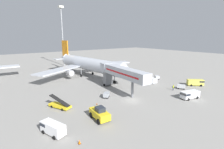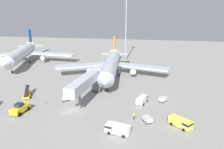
{
  "view_description": "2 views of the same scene",
  "coord_description": "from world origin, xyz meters",
  "views": [
    {
      "loc": [
        -28.9,
        -30.21,
        16.48
      ],
      "look_at": [
        7.08,
        17.89,
        2.71
      ],
      "focal_mm": 27.0,
      "sensor_mm": 36.0,
      "label": 1
    },
    {
      "loc": [
        19.96,
        -47.7,
        24.73
      ],
      "look_at": [
        6.75,
        20.35,
        4.28
      ],
      "focal_mm": 34.34,
      "sensor_mm": 36.0,
      "label": 2
    }
  ],
  "objects": [
    {
      "name": "ground_plane",
      "position": [
        0.0,
        0.0,
        0.0
      ],
      "size": [
        300.0,
        300.0,
        0.0
      ],
      "primitive_type": "plane",
      "color": "gray"
    },
    {
      "name": "airplane_at_gate",
      "position": [
        4.41,
        31.16,
        5.19
      ],
      "size": [
        45.08,
        48.64,
        14.38
      ],
      "color": "#B7BCC6",
      "rests_on": "ground"
    },
    {
      "name": "jet_bridge",
      "position": [
        2.29,
        7.59,
        5.85
      ],
      "size": [
        5.01,
        21.1,
        7.69
      ],
      "color": "#B2B7C1",
      "rests_on": "ground"
    },
    {
      "name": "pushback_tug",
      "position": [
        -12.23,
        -3.78,
        1.29
      ],
      "size": [
        2.91,
        5.34,
        2.77
      ],
      "color": "yellow",
      "rests_on": "ground"
    },
    {
      "name": "belt_loader_truck",
      "position": [
        -16.67,
        6.53,
        0.74
      ],
      "size": [
        4.04,
        5.89,
        2.85
      ],
      "color": "yellow",
      "rests_on": "ground"
    },
    {
      "name": "service_van_near_left",
      "position": [
        13.46,
        -8.39,
        1.18
      ],
      "size": [
        5.57,
        3.17,
        2.05
      ],
      "color": "white",
      "rests_on": "ground"
    },
    {
      "name": "service_van_rear_right",
      "position": [
        17.71,
        8.47,
        1.08
      ],
      "size": [
        3.23,
        5.04,
        1.87
      ],
      "color": "white",
      "rests_on": "ground"
    },
    {
      "name": "service_van_far_center",
      "position": [
        26.88,
        -3.16,
        1.18
      ],
      "size": [
        5.19,
        4.87,
        2.05
      ],
      "color": "#E5DB4C",
      "rests_on": "ground"
    },
    {
      "name": "baggage_cart_near_center",
      "position": [
        19.51,
        -2.31,
        0.75
      ],
      "size": [
        2.48,
        2.77,
        1.34
      ],
      "color": "#38383D",
      "rests_on": "ground"
    },
    {
      "name": "baggage_cart_outer_right",
      "position": [
        -4.07,
        5.58,
        0.79
      ],
      "size": [
        2.53,
        2.47,
        1.43
      ],
      "color": "#38383D",
      "rests_on": "ground"
    },
    {
      "name": "baggage_cart_near_right",
      "position": [
        23.4,
        10.36,
        0.78
      ],
      "size": [
        2.52,
        2.73,
        1.4
      ],
      "color": "#38383D",
      "rests_on": "ground"
    },
    {
      "name": "ground_crew_worker_foreground",
      "position": [
        16.32,
        -1.57,
        0.96
      ],
      "size": [
        0.48,
        0.48,
        1.81
      ],
      "color": "#1E2333",
      "rests_on": "ground"
    },
    {
      "name": "safety_cone_bravo",
      "position": [
        -8.66,
        3.09,
        0.23
      ],
      "size": [
        0.31,
        0.31,
        0.48
      ],
      "color": "black",
      "rests_on": "ground"
    },
    {
      "name": "airplane_background",
      "position": [
        -42.74,
        44.79,
        5.32
      ],
      "size": [
        49.38,
        50.68,
        14.96
      ],
      "color": "silver",
      "rests_on": "ground"
    },
    {
      "name": "apron_light_mast",
      "position": [
        5.92,
        61.47,
        21.43
      ],
      "size": [
        2.4,
        2.4,
        31.96
      ],
      "color": "#93969B",
      "rests_on": "ground"
    }
  ]
}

